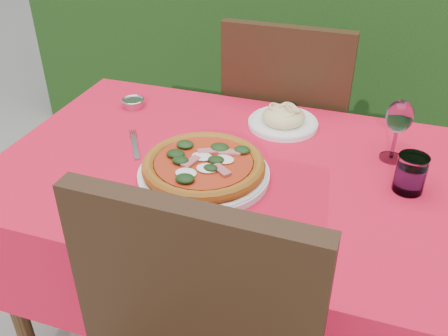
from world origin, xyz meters
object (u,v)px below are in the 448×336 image
(fork, at_px, (135,147))
(steel_ramekin, at_px, (133,103))
(chair_far, at_px, (287,127))
(wine_glass, at_px, (399,119))
(water_glass, at_px, (410,175))
(pasta_plate, at_px, (283,119))
(pizza_plate, at_px, (204,168))

(fork, bearing_deg, steel_ramekin, 86.02)
(chair_far, bearing_deg, steel_ramekin, 36.47)
(fork, bearing_deg, wine_glass, -18.32)
(water_glass, bearing_deg, wine_glass, 108.02)
(chair_far, bearing_deg, fork, 60.38)
(chair_far, distance_m, pasta_plate, 0.37)
(wine_glass, relative_size, steel_ramekin, 2.59)
(chair_far, bearing_deg, pasta_plate, 98.04)
(pasta_plate, distance_m, steel_ramekin, 0.51)
(wine_glass, bearing_deg, pasta_plate, 163.97)
(chair_far, xyz_separation_m, fork, (-0.34, -0.59, 0.18))
(steel_ramekin, bearing_deg, pasta_plate, 3.29)
(water_glass, height_order, fork, water_glass)
(pizza_plate, bearing_deg, water_glass, 12.38)
(water_glass, bearing_deg, pasta_plate, 147.74)
(chair_far, distance_m, water_glass, 0.74)
(wine_glass, height_order, fork, wine_glass)
(wine_glass, bearing_deg, pizza_plate, -151.15)
(pizza_plate, height_order, steel_ramekin, pizza_plate)
(pizza_plate, xyz_separation_m, pasta_plate, (0.13, 0.36, -0.01))
(chair_far, relative_size, fork, 5.20)
(pasta_plate, xyz_separation_m, water_glass, (0.38, -0.24, 0.02))
(water_glass, distance_m, fork, 0.77)
(water_glass, xyz_separation_m, fork, (-0.77, -0.03, -0.04))
(wine_glass, distance_m, steel_ramekin, 0.86)
(pizza_plate, distance_m, steel_ramekin, 0.50)
(chair_far, distance_m, wine_glass, 0.64)
(wine_glass, relative_size, fork, 0.94)
(pasta_plate, relative_size, water_glass, 2.19)
(water_glass, bearing_deg, pizza_plate, -167.62)
(pasta_plate, relative_size, fork, 1.15)
(chair_far, xyz_separation_m, water_glass, (0.43, -0.56, 0.22))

